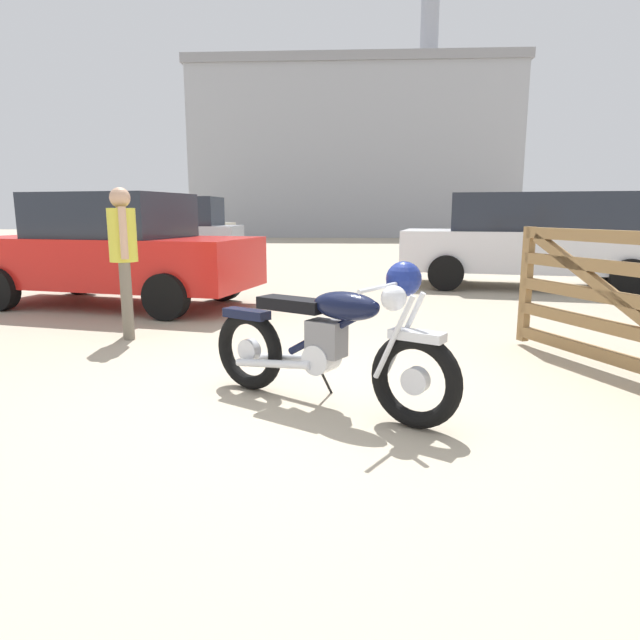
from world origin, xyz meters
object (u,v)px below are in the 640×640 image
object	(u,v)px
blue_hatchback_right	(166,231)
silver_sedan_mid	(157,226)
pale_sedan_back	(114,250)
dark_sedan_left	(538,237)
bystander	(123,247)
vintage_motorcycle	(332,341)

from	to	relation	value
blue_hatchback_right	silver_sedan_mid	distance (m)	4.67
blue_hatchback_right	pale_sedan_back	bearing A→B (deg)	101.17
pale_sedan_back	dark_sedan_left	size ratio (longest dim) A/B	0.90
bystander	blue_hatchback_right	size ratio (longest dim) A/B	0.42
blue_hatchback_right	silver_sedan_mid	xyz separation A→B (m)	(-1.96, 4.24, 0.02)
vintage_motorcycle	pale_sedan_back	world-z (taller)	pale_sedan_back
dark_sedan_left	silver_sedan_mid	size ratio (longest dim) A/B	1.02
blue_hatchback_right	dark_sedan_left	distance (m)	8.99
bystander	silver_sedan_mid	size ratio (longest dim) A/B	0.34
dark_sedan_left	bystander	bearing A→B (deg)	49.36
silver_sedan_mid	pale_sedan_back	bearing A→B (deg)	-67.08
vintage_motorcycle	pale_sedan_back	bearing A→B (deg)	159.89
silver_sedan_mid	vintage_motorcycle	bearing A→B (deg)	-59.57
bystander	pale_sedan_back	bearing A→B (deg)	89.64
vintage_motorcycle	bystander	world-z (taller)	bystander
pale_sedan_back	blue_hatchback_right	distance (m)	6.21
pale_sedan_back	silver_sedan_mid	size ratio (longest dim) A/B	0.92
bystander	silver_sedan_mid	bearing A→B (deg)	81.75
bystander	pale_sedan_back	distance (m)	2.43
bystander	blue_hatchback_right	distance (m)	8.59
vintage_motorcycle	blue_hatchback_right	size ratio (longest dim) A/B	0.47
bystander	blue_hatchback_right	xyz separation A→B (m)	(-2.66, 8.16, -0.10)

